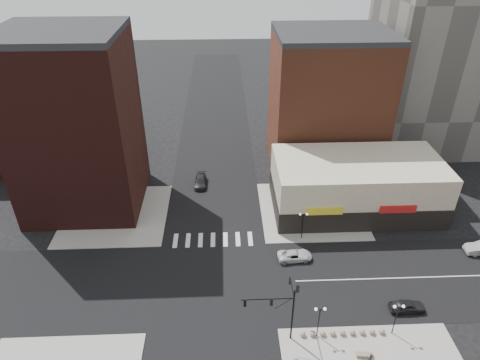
{
  "coord_description": "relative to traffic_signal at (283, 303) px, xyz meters",
  "views": [
    {
      "loc": [
        1.72,
        -37.21,
        37.65
      ],
      "look_at": [
        3.5,
        5.81,
        11.0
      ],
      "focal_mm": 32.0,
      "sensor_mm": 36.0,
      "label": 1
    }
  ],
  "objects": [
    {
      "name": "building_ne_row",
      "position": [
        13.76,
        22.83,
        -1.66
      ],
      "size": [
        24.2,
        12.2,
        8.0
      ],
      "color": "beige",
      "rests_on": "ground"
    },
    {
      "name": "bollard_row",
      "position": [
        6.46,
        -0.17,
        -4.54
      ],
      "size": [
        9.01,
        0.61,
        0.61
      ],
      "color": "gray",
      "rests_on": "sidewalk_se"
    },
    {
      "name": "dark_sedan_east",
      "position": [
        14.46,
        2.87,
        -4.29
      ],
      "size": [
        3.97,
        1.65,
        1.35
      ],
      "primitive_type": "imported",
      "rotation": [
        0.0,
        0.0,
        1.59
      ],
      "color": "black",
      "rests_on": "ground"
    },
    {
      "name": "white_suv",
      "position": [
        3.21,
        11.73,
        -4.35
      ],
      "size": [
        4.55,
        2.34,
        1.23
      ],
      "primitive_type": "imported",
      "rotation": [
        0.0,
        0.0,
        1.64
      ],
      "color": "silver",
      "rests_on": "ground"
    },
    {
      "name": "street_lamp_se_a",
      "position": [
        3.76,
        -0.17,
        -1.67
      ],
      "size": [
        1.22,
        0.32,
        4.16
      ],
      "color": "black",
      "rests_on": "sidewalk_se"
    },
    {
      "name": "stone_bench",
      "position": [
        7.99,
        -2.86,
        -4.63
      ],
      "size": [
        1.71,
        0.7,
        0.39
      ],
      "rotation": [
        0.0,
        0.0,
        -0.12
      ],
      "color": "#846D5B",
      "rests_on": "sidewalk_se"
    },
    {
      "name": "street_lamp_ne",
      "position": [
        4.76,
        15.83,
        -1.67
      ],
      "size": [
        1.22,
        0.32,
        4.16
      ],
      "color": "black",
      "rests_on": "sidewalk_ne"
    },
    {
      "name": "road_ew",
      "position": [
        -7.24,
        7.83,
        -4.95
      ],
      "size": [
        200.0,
        14.0,
        0.02
      ],
      "primitive_type": "cube",
      "color": "black",
      "rests_on": "ground"
    },
    {
      "name": "sidewalk_ne",
      "position": [
        7.26,
        22.33,
        -4.9
      ],
      "size": [
        15.0,
        15.0,
        0.12
      ],
      "primitive_type": "cube",
      "color": "gray",
      "rests_on": "ground"
    },
    {
      "name": "road_ns",
      "position": [
        -7.24,
        7.83,
        -4.95
      ],
      "size": [
        14.0,
        200.0,
        0.02
      ],
      "primitive_type": "cube",
      "color": "black",
      "rests_on": "ground"
    },
    {
      "name": "dark_sedan_north",
      "position": [
        -9.53,
        30.13,
        -4.3
      ],
      "size": [
        1.95,
        4.62,
        1.33
      ],
      "primitive_type": "imported",
      "rotation": [
        0.0,
        0.0,
        -0.02
      ],
      "color": "black",
      "rests_on": "ground"
    },
    {
      "name": "pedestrian",
      "position": [
        8.14,
        -3.92,
        -3.97
      ],
      "size": [
        0.76,
        0.71,
        1.74
      ],
      "primitive_type": "imported",
      "rotation": [
        0.0,
        0.0,
        3.75
      ],
      "color": "black",
      "rests_on": "sidewalk_se"
    },
    {
      "name": "sidewalk_nw",
      "position": [
        -21.74,
        22.33,
        -4.9
      ],
      "size": [
        15.0,
        15.0,
        0.12
      ],
      "primitive_type": "cube",
      "color": "gray",
      "rests_on": "ground"
    },
    {
      "name": "street_lamp_se_b",
      "position": [
        11.76,
        -0.17,
        -1.67
      ],
      "size": [
        1.22,
        0.32,
        4.16
      ],
      "color": "black",
      "rests_on": "sidewalk_se"
    },
    {
      "name": "traffic_signal",
      "position": [
        0.0,
        0.0,
        0.0
      ],
      "size": [
        5.59,
        3.09,
        7.77
      ],
      "color": "black",
      "rests_on": "ground"
    },
    {
      "name": "building_nw",
      "position": [
        -26.24,
        26.33,
        7.54
      ],
      "size": [
        16.0,
        15.0,
        25.0
      ],
      "primitive_type": "cube",
      "color": "black",
      "rests_on": "ground"
    },
    {
      "name": "building_ne_midrise",
      "position": [
        11.76,
        37.33,
        6.04
      ],
      "size": [
        18.0,
        15.0,
        22.0
      ],
      "primitive_type": "cube",
      "color": "brown",
      "rests_on": "ground"
    },
    {
      "name": "building_nw_low",
      "position": [
        -39.24,
        41.83,
        1.04
      ],
      "size": [
        20.0,
        18.0,
        12.0
      ],
      "primitive_type": "cube",
      "color": "black",
      "rests_on": "ground"
    },
    {
      "name": "ground",
      "position": [
        -7.24,
        7.83,
        -4.96
      ],
      "size": [
        240.0,
        240.0,
        0.0
      ],
      "primitive_type": "plane",
      "color": "black",
      "rests_on": "ground"
    }
  ]
}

